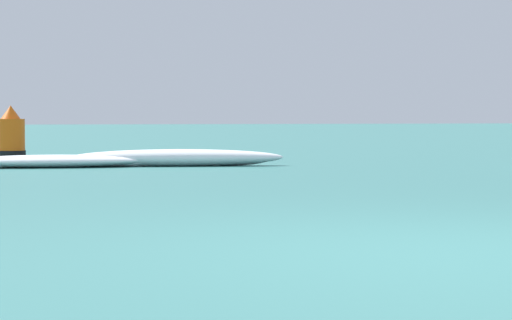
{
  "coord_description": "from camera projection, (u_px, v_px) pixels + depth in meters",
  "views": [
    {
      "loc": [
        -2.55,
        -5.5,
        0.78
      ],
      "look_at": [
        0.08,
        5.1,
        0.3
      ],
      "focal_mm": 74.87,
      "sensor_mm": 36.0,
      "label": 1
    }
  ],
  "objects": [
    {
      "name": "ground_plane",
      "position": [
        170.0,
        166.0,
        15.68
      ],
      "size": [
        120.0,
        120.0,
        0.0
      ],
      "primitive_type": "plane",
      "color": "#387A75"
    },
    {
      "name": "channel_marker_buoy",
      "position": [
        11.0,
        137.0,
        18.86
      ],
      "size": [
        0.52,
        0.52,
        0.92
      ],
      "color": "#EA5B0F",
      "rests_on": "ground"
    },
    {
      "name": "whitewater_mid_left",
      "position": [
        52.0,
        161.0,
        15.34
      ],
      "size": [
        2.72,
        0.87,
        0.18
      ],
      "color": "white",
      "rests_on": "ground"
    },
    {
      "name": "whitewater_front",
      "position": [
        177.0,
        158.0,
        15.71
      ],
      "size": [
        3.21,
        0.95,
        0.25
      ],
      "color": "white",
      "rests_on": "ground"
    }
  ]
}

